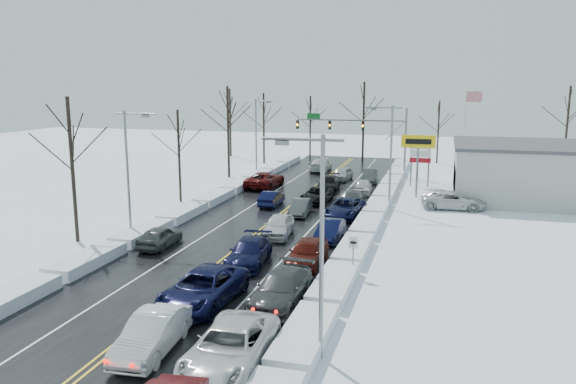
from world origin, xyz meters
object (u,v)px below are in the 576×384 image
(traffic_signal_mast, at_px, (362,129))
(tires_plus_sign, at_px, (418,146))
(flagpole, at_px, (466,126))
(dealership_building, at_px, (567,173))
(oncoming_car_0, at_px, (272,206))

(traffic_signal_mast, height_order, tires_plus_sign, traffic_signal_mast)
(tires_plus_sign, bearing_deg, flagpole, 71.56)
(tires_plus_sign, height_order, dealership_building, tires_plus_sign)
(oncoming_car_0, bearing_deg, dealership_building, -160.65)
(traffic_signal_mast, xyz_separation_m, flagpole, (11.72, 2.01, 0.45))
(traffic_signal_mast, relative_size, tires_plus_sign, 2.21)
(traffic_signal_mast, relative_size, dealership_building, 0.65)
(dealership_building, bearing_deg, tires_plus_sign, -171.53)
(tires_plus_sign, height_order, flagpole, flagpole)
(traffic_signal_mast, height_order, oncoming_car_0, traffic_signal_mast)
(oncoming_car_0, bearing_deg, flagpole, -129.11)
(flagpole, height_order, dealership_building, flagpole)
(traffic_signal_mast, xyz_separation_m, tires_plus_sign, (7.05, -12.00, -0.49))
(traffic_signal_mast, relative_size, oncoming_car_0, 3.23)
(flagpole, height_order, oncoming_car_0, flagpole)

